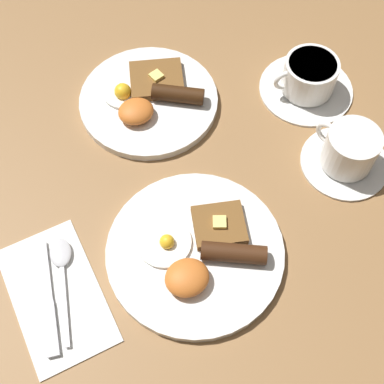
{
  "coord_description": "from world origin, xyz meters",
  "views": [
    {
      "loc": [
        -0.12,
        -0.29,
        0.75
      ],
      "look_at": [
        0.03,
        0.09,
        0.03
      ],
      "focal_mm": 50.0,
      "sensor_mm": 36.0,
      "label": 1
    }
  ],
  "objects_px": {
    "breakfast_plate_far": "(149,99)",
    "spoon": "(61,264)",
    "teacup_near": "(349,152)",
    "teacup_far": "(308,79)",
    "breakfast_plate_near": "(197,252)",
    "knife": "(48,303)"
  },
  "relations": [
    {
      "from": "breakfast_plate_near",
      "to": "breakfast_plate_far",
      "type": "xyz_separation_m",
      "value": [
        0.03,
        0.3,
        0.0
      ]
    },
    {
      "from": "breakfast_plate_near",
      "to": "teacup_near",
      "type": "bearing_deg",
      "value": 12.01
    },
    {
      "from": "breakfast_plate_far",
      "to": "teacup_far",
      "type": "distance_m",
      "value": 0.28
    },
    {
      "from": "teacup_far",
      "to": "spoon",
      "type": "distance_m",
      "value": 0.52
    },
    {
      "from": "knife",
      "to": "breakfast_plate_far",
      "type": "bearing_deg",
      "value": -32.99
    },
    {
      "from": "breakfast_plate_far",
      "to": "knife",
      "type": "bearing_deg",
      "value": -131.32
    },
    {
      "from": "breakfast_plate_near",
      "to": "teacup_near",
      "type": "distance_m",
      "value": 0.29
    },
    {
      "from": "teacup_near",
      "to": "spoon",
      "type": "height_order",
      "value": "teacup_near"
    },
    {
      "from": "teacup_near",
      "to": "teacup_far",
      "type": "distance_m",
      "value": 0.16
    },
    {
      "from": "breakfast_plate_near",
      "to": "breakfast_plate_far",
      "type": "height_order",
      "value": "same"
    },
    {
      "from": "teacup_near",
      "to": "breakfast_plate_far",
      "type": "bearing_deg",
      "value": 137.07
    },
    {
      "from": "breakfast_plate_near",
      "to": "knife",
      "type": "relative_size",
      "value": 1.53
    },
    {
      "from": "teacup_near",
      "to": "spoon",
      "type": "distance_m",
      "value": 0.48
    },
    {
      "from": "teacup_far",
      "to": "knife",
      "type": "xyz_separation_m",
      "value": [
        -0.53,
        -0.22,
        -0.02
      ]
    },
    {
      "from": "breakfast_plate_near",
      "to": "spoon",
      "type": "distance_m",
      "value": 0.2
    },
    {
      "from": "breakfast_plate_far",
      "to": "teacup_near",
      "type": "bearing_deg",
      "value": -42.93
    },
    {
      "from": "teacup_near",
      "to": "breakfast_plate_near",
      "type": "bearing_deg",
      "value": -167.99
    },
    {
      "from": "breakfast_plate_near",
      "to": "knife",
      "type": "xyz_separation_m",
      "value": [
        -0.23,
        0.01,
        -0.0
      ]
    },
    {
      "from": "breakfast_plate_near",
      "to": "spoon",
      "type": "height_order",
      "value": "breakfast_plate_near"
    },
    {
      "from": "breakfast_plate_far",
      "to": "spoon",
      "type": "distance_m",
      "value": 0.33
    },
    {
      "from": "breakfast_plate_far",
      "to": "teacup_far",
      "type": "bearing_deg",
      "value": -15.63
    },
    {
      "from": "breakfast_plate_far",
      "to": "breakfast_plate_near",
      "type": "bearing_deg",
      "value": -96.0
    }
  ]
}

